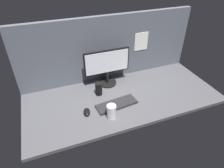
{
  "coord_description": "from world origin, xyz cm",
  "views": [
    {
      "loc": [
        -61.88,
        -135.54,
        116.58
      ],
      "look_at": [
        -2.5,
        0.0,
        14.0
      ],
      "focal_mm": 31.92,
      "sensor_mm": 36.0,
      "label": 1
    }
  ],
  "objects_px": {
    "mouse": "(87,112)",
    "mug_black_travel": "(99,89)",
    "monitor": "(107,66)",
    "keyboard": "(117,104)",
    "mug_ceramic_white": "(111,112)"
  },
  "relations": [
    {
      "from": "mouse",
      "to": "mug_black_travel",
      "type": "xyz_separation_m",
      "value": [
        0.18,
        0.22,
        0.05
      ]
    },
    {
      "from": "monitor",
      "to": "keyboard",
      "type": "distance_m",
      "value": 0.41
    },
    {
      "from": "monitor",
      "to": "mug_ceramic_white",
      "type": "height_order",
      "value": "monitor"
    },
    {
      "from": "mug_ceramic_white",
      "to": "mug_black_travel",
      "type": "height_order",
      "value": "mug_black_travel"
    },
    {
      "from": "keyboard",
      "to": "mouse",
      "type": "distance_m",
      "value": 0.28
    },
    {
      "from": "mouse",
      "to": "mug_black_travel",
      "type": "relative_size",
      "value": 0.76
    },
    {
      "from": "monitor",
      "to": "keyboard",
      "type": "relative_size",
      "value": 1.23
    },
    {
      "from": "mug_black_travel",
      "to": "keyboard",
      "type": "bearing_deg",
      "value": -64.63
    },
    {
      "from": "mug_ceramic_white",
      "to": "mug_black_travel",
      "type": "distance_m",
      "value": 0.33
    },
    {
      "from": "mouse",
      "to": "mug_ceramic_white",
      "type": "bearing_deg",
      "value": -23.06
    },
    {
      "from": "keyboard",
      "to": "mouse",
      "type": "xyz_separation_m",
      "value": [
        -0.28,
        -0.01,
        0.01
      ]
    },
    {
      "from": "mouse",
      "to": "mug_ceramic_white",
      "type": "height_order",
      "value": "mug_ceramic_white"
    },
    {
      "from": "mug_black_travel",
      "to": "mouse",
      "type": "bearing_deg",
      "value": -129.02
    },
    {
      "from": "keyboard",
      "to": "mug_black_travel",
      "type": "relative_size",
      "value": 2.92
    },
    {
      "from": "monitor",
      "to": "mug_black_travel",
      "type": "height_order",
      "value": "monitor"
    }
  ]
}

